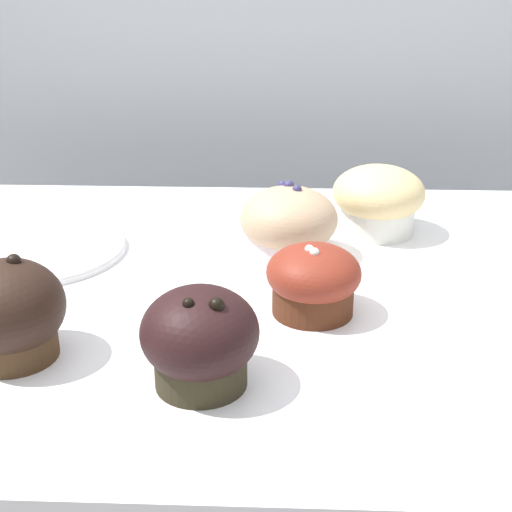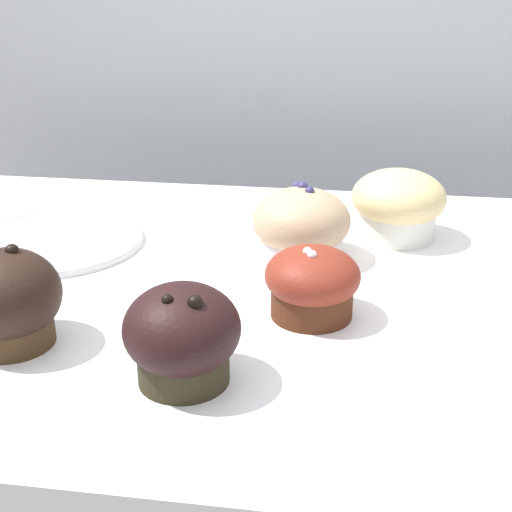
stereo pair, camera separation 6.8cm
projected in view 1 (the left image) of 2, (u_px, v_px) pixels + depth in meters
wall_back at (284, 161)px, 1.29m from camera, size 3.20×0.10×1.80m
muffin_front_center at (12, 313)px, 0.58m from camera, size 0.09×0.09×0.09m
muffin_back_left at (316, 280)px, 0.66m from camera, size 0.09×0.09×0.07m
muffin_back_right at (380, 199)px, 0.85m from camera, size 0.11×0.11×0.08m
muffin_front_left at (291, 224)px, 0.78m from camera, size 0.11×0.11×0.08m
muffin_front_right at (203, 340)px, 0.54m from camera, size 0.09×0.09×0.08m
serving_plate at (37, 249)px, 0.80m from camera, size 0.20×0.20×0.01m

